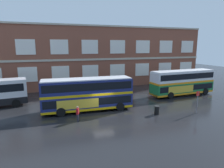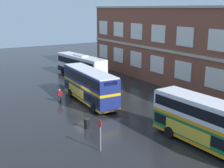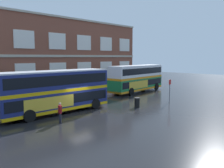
# 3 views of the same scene
# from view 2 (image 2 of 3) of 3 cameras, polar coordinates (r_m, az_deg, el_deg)

# --- Properties ---
(ground_plane) EXTENTS (120.00, 120.00, 0.00)m
(ground_plane) POSITION_cam_2_polar(r_m,az_deg,el_deg) (36.21, -2.42, -3.95)
(ground_plane) COLOR black
(brick_terminal_building) EXTENTS (48.65, 8.19, 11.75)m
(brick_terminal_building) POSITION_cam_2_polar(r_m,az_deg,el_deg) (43.52, 17.54, 6.28)
(brick_terminal_building) COLOR brown
(brick_terminal_building) RESTS_ON ground
(double_decker_near) EXTENTS (11.10, 3.23, 4.07)m
(double_decker_near) POSITION_cam_2_polar(r_m,az_deg,el_deg) (36.63, -4.40, -0.26)
(double_decker_near) COLOR navy
(double_decker_near) RESTS_ON ground
(double_decker_middle) EXTENTS (11.13, 3.32, 4.07)m
(double_decker_middle) POSITION_cam_2_polar(r_m,az_deg,el_deg) (25.91, 18.43, -7.32)
(double_decker_middle) COLOR #197038
(double_decker_middle) RESTS_ON ground
(touring_coach) EXTENTS (12.21, 3.95, 3.80)m
(touring_coach) POSITION_cam_2_polar(r_m,az_deg,el_deg) (50.55, -6.07, 3.54)
(touring_coach) COLOR silver
(touring_coach) RESTS_ON ground
(waiting_passenger) EXTENTS (0.38, 0.62, 1.70)m
(waiting_passenger) POSITION_cam_2_polar(r_m,az_deg,el_deg) (37.27, -10.09, -2.13)
(waiting_passenger) COLOR black
(waiting_passenger) RESTS_ON ground
(bus_stand_flag) EXTENTS (0.44, 0.10, 2.70)m
(bus_stand_flag) POSITION_cam_2_polar(r_m,az_deg,el_deg) (24.28, -2.27, -9.36)
(bus_stand_flag) COLOR slate
(bus_stand_flag) RESTS_ON ground
(station_litter_bin) EXTENTS (0.60, 0.60, 1.03)m
(station_litter_bin) POSITION_cam_2_polar(r_m,az_deg,el_deg) (29.12, -4.90, -7.60)
(station_litter_bin) COLOR black
(station_litter_bin) RESTS_ON ground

